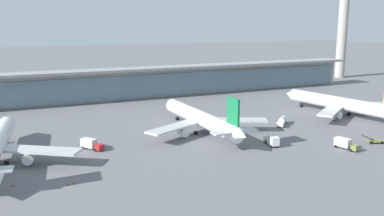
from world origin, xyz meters
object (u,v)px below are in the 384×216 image
at_px(airliner_centre_stand, 201,119).
at_px(control_tower, 343,18).
at_px(safety_cone_bravo, 13,185).
at_px(service_truck_on_taxiway_olive, 375,141).
at_px(airliner_right_stand, 342,104).
at_px(service_truck_mid_apron_red, 91,144).
at_px(safety_cone_alpha, 74,182).
at_px(service_truck_under_wing_white, 282,121).
at_px(service_truck_near_nose_white, 272,140).
at_px(service_truck_by_tail_olive, 345,143).
at_px(safety_cone_delta, 69,184).

relative_size(airliner_centre_stand, control_tower, 0.79).
bearing_deg(safety_cone_bravo, service_truck_on_taxiway_olive, -5.51).
bearing_deg(airliner_right_stand, service_truck_on_taxiway_olive, -119.97).
xyz_separation_m(service_truck_mid_apron_red, safety_cone_alpha, (-8.87, -24.88, -1.37)).
height_order(airliner_centre_stand, service_truck_under_wing_white, airliner_centre_stand).
bearing_deg(service_truck_mid_apron_red, safety_cone_alpha, -109.63).
height_order(airliner_centre_stand, service_truck_near_nose_white, airliner_centre_stand).
xyz_separation_m(service_truck_on_taxiway_olive, safety_cone_alpha, (-89.57, 5.81, -0.49)).
distance_m(service_truck_by_tail_olive, safety_cone_delta, 78.49).
xyz_separation_m(airliner_centre_stand, service_truck_by_tail_olive, (30.40, -34.25, -3.14)).
bearing_deg(service_truck_on_taxiway_olive, airliner_centre_stand, 141.79).
distance_m(service_truck_on_taxiway_olive, safety_cone_bravo, 102.97).
relative_size(airliner_right_stand, service_truck_under_wing_white, 7.42).
bearing_deg(safety_cone_delta, safety_cone_bravo, 158.93).
bearing_deg(service_truck_mid_apron_red, safety_cone_bravo, -136.32).
relative_size(service_truck_under_wing_white, safety_cone_alpha, 11.08).
distance_m(service_truck_by_tail_olive, service_truck_on_taxiway_olive, 12.65).
bearing_deg(service_truck_on_taxiway_olive, safety_cone_delta, 176.60).
relative_size(service_truck_mid_apron_red, safety_cone_delta, 10.39).
distance_m(service_truck_on_taxiway_olive, safety_cone_alpha, 89.76).
xyz_separation_m(airliner_right_stand, safety_cone_delta, (-110.35, -28.34, -4.52)).
bearing_deg(safety_cone_delta, airliner_centre_stand, 30.72).
distance_m(service_truck_under_wing_white, control_tower, 156.35).
distance_m(service_truck_by_tail_olive, control_tower, 177.49).
relative_size(airliner_centre_stand, safety_cone_bravo, 82.18).
relative_size(safety_cone_bravo, safety_cone_delta, 1.00).
bearing_deg(service_truck_by_tail_olive, safety_cone_bravo, 173.48).
relative_size(service_truck_on_taxiway_olive, safety_cone_alpha, 9.66).
height_order(service_truck_near_nose_white, service_truck_under_wing_white, service_truck_near_nose_white).
relative_size(service_truck_under_wing_white, safety_cone_delta, 11.08).
xyz_separation_m(service_truck_on_taxiway_olive, safety_cone_bravo, (-102.49, 9.88, -0.49)).
bearing_deg(safety_cone_delta, control_tower, 31.11).
relative_size(airliner_centre_stand, service_truck_near_nose_white, 7.53).
xyz_separation_m(service_truck_mid_apron_red, safety_cone_bravo, (-21.79, -20.81, -1.37)).
bearing_deg(airliner_right_stand, control_tower, 46.11).
bearing_deg(service_truck_under_wing_white, airliner_right_stand, 5.14).
relative_size(service_truck_on_taxiway_olive, safety_cone_bravo, 9.66).
xyz_separation_m(service_truck_by_tail_olive, service_truck_on_taxiway_olive, (12.61, 0.40, -0.88)).
distance_m(service_truck_near_nose_white, service_truck_under_wing_white, 26.56).
height_order(airliner_centre_stand, safety_cone_delta, airliner_centre_stand).
height_order(service_truck_under_wing_white, control_tower, control_tower).
bearing_deg(service_truck_under_wing_white, safety_cone_bravo, -166.92).
distance_m(safety_cone_alpha, safety_cone_bravo, 13.54).
height_order(airliner_right_stand, safety_cone_alpha, airliner_right_stand).
xyz_separation_m(service_truck_under_wing_white, safety_cone_alpha, (-77.72, -25.13, -1.39)).
bearing_deg(safety_cone_alpha, service_truck_by_tail_olive, -4.61).
bearing_deg(service_truck_under_wing_white, service_truck_by_tail_olive, -91.39).
relative_size(service_truck_under_wing_white, control_tower, 0.11).
relative_size(service_truck_near_nose_white, service_truck_by_tail_olive, 1.00).
bearing_deg(service_truck_under_wing_white, airliner_centre_stand, 174.65).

